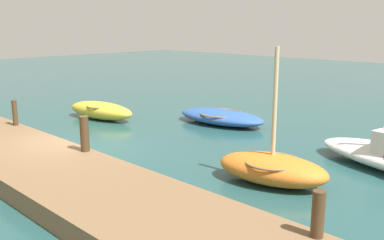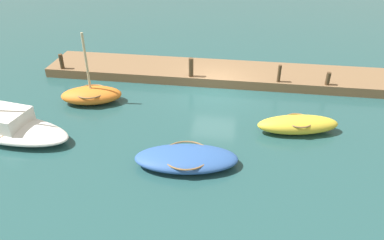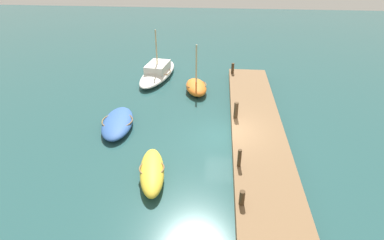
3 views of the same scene
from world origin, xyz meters
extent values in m
plane|color=#234C4C|center=(0.00, 0.00, 0.00)|extent=(84.00, 84.00, 0.00)
cube|color=brown|center=(0.00, -1.81, 0.26)|extent=(20.35, 3.09, 0.53)
ellipsoid|color=white|center=(8.99, 5.88, 0.35)|extent=(6.81, 3.14, 0.70)
torus|color=olive|center=(8.99, 5.88, 0.54)|extent=(2.57, 2.57, 0.07)
cube|color=silver|center=(9.05, 5.88, 0.90)|extent=(2.67, 1.96, 0.68)
cylinder|color=#C6B284|center=(8.99, 5.89, 2.32)|extent=(0.12, 0.12, 3.52)
ellipsoid|color=#2D569E|center=(0.52, 6.88, 0.31)|extent=(4.33, 2.38, 0.63)
torus|color=olive|center=(0.52, 6.88, 0.49)|extent=(2.17, 2.17, 0.07)
ellipsoid|color=gold|center=(-4.09, 3.74, 0.40)|extent=(3.84, 1.86, 0.80)
torus|color=olive|center=(-4.09, 3.74, 0.62)|extent=(1.47, 1.47, 0.07)
ellipsoid|color=orange|center=(6.25, 2.35, 0.41)|extent=(3.37, 2.21, 0.83)
torus|color=olive|center=(6.25, 2.35, 0.64)|extent=(1.94, 1.94, 0.07)
cylinder|color=#C6B284|center=(6.25, 2.35, 2.20)|extent=(0.12, 0.12, 3.08)
cylinder|color=#47331E|center=(-6.02, -0.51, 0.88)|extent=(0.24, 0.24, 0.71)
cylinder|color=#47331E|center=(-3.43, -0.51, 1.01)|extent=(0.19, 0.19, 0.96)
cylinder|color=#47331E|center=(1.43, -0.51, 1.07)|extent=(0.27, 0.27, 1.08)
cylinder|color=#47331E|center=(9.15, -0.51, 0.97)|extent=(0.24, 0.24, 0.88)
camera|label=1|loc=(12.59, -7.25, 4.32)|focal=40.47mm
camera|label=2|loc=(-1.42, 18.48, 9.18)|focal=34.48mm
camera|label=3|loc=(-15.76, 0.74, 10.19)|focal=28.90mm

